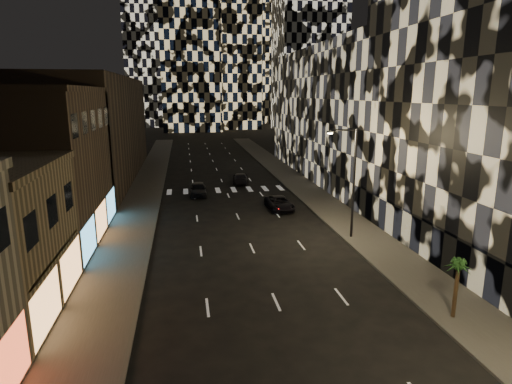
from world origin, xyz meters
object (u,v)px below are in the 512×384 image
object	(u,v)px
car_dark_rightlane	(279,203)
car_dark_oncoming	(240,178)
streetlight_far	(351,176)
car_dark_midlane	(198,189)
palm_tree	(458,269)

from	to	relation	value
car_dark_rightlane	car_dark_oncoming	bearing A→B (deg)	95.63
streetlight_far	car_dark_midlane	xyz separation A→B (m)	(-11.85, 17.57, -4.56)
car_dark_midlane	palm_tree	xyz separation A→B (m)	(12.50, -31.03, 2.11)
car_dark_oncoming	car_dark_midlane	bearing A→B (deg)	53.07
streetlight_far	palm_tree	size ratio (longest dim) A/B	2.71
car_dark_midlane	palm_tree	bearing A→B (deg)	-67.19
streetlight_far	car_dark_oncoming	world-z (taller)	streetlight_far
streetlight_far	car_dark_oncoming	size ratio (longest dim) A/B	1.88
car_dark_midlane	car_dark_rightlane	world-z (taller)	car_dark_midlane
palm_tree	car_dark_oncoming	bearing A→B (deg)	100.14
car_dark_oncoming	car_dark_rightlane	world-z (taller)	car_dark_oncoming
car_dark_oncoming	palm_tree	distance (m)	37.83
palm_tree	streetlight_far	bearing A→B (deg)	92.74
car_dark_midlane	car_dark_rightlane	bearing A→B (deg)	-42.99
streetlight_far	car_dark_midlane	world-z (taller)	streetlight_far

